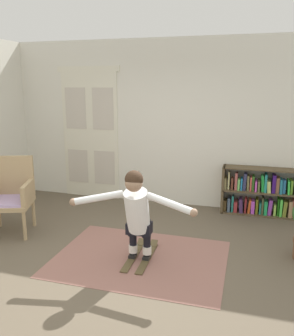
% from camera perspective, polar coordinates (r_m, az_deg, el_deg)
% --- Properties ---
extents(ground_plane, '(7.20, 7.20, 0.00)m').
position_cam_1_polar(ground_plane, '(4.34, -3.97, -16.14)').
color(ground_plane, brown).
extents(back_wall, '(6.00, 0.10, 2.90)m').
position_cam_1_polar(back_wall, '(6.31, 4.00, 7.10)').
color(back_wall, silver).
rests_on(back_wall, ground).
extents(double_door, '(1.22, 0.05, 2.45)m').
position_cam_1_polar(double_door, '(6.78, -9.08, 5.52)').
color(double_door, silver).
rests_on(double_door, ground).
extents(rug, '(2.12, 1.58, 0.01)m').
position_cam_1_polar(rug, '(4.59, -1.12, -14.27)').
color(rug, '#916257').
rests_on(rug, ground).
extents(bookshelf, '(1.49, 0.30, 0.80)m').
position_cam_1_polar(bookshelf, '(6.20, 18.89, -4.05)').
color(bookshelf, brown).
rests_on(bookshelf, ground).
extents(wicker_chair, '(0.77, 0.77, 1.10)m').
position_cam_1_polar(wicker_chair, '(5.54, -21.09, -3.84)').
color(wicker_chair, tan).
rests_on(wicker_chair, ground).
extents(skis_pair, '(0.30, 0.84, 0.07)m').
position_cam_1_polar(skis_pair, '(4.61, -1.02, -13.89)').
color(skis_pair, brown).
rests_on(skis_pair, rug).
extents(person_skier, '(1.48, 0.54, 1.12)m').
position_cam_1_polar(person_skier, '(4.19, -1.66, -6.67)').
color(person_skier, white).
rests_on(person_skier, skis_pair).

